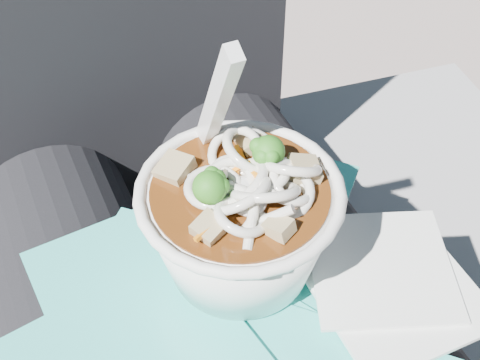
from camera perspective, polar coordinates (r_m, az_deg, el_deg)
name	(u,v)px	position (r m, az deg, el deg)	size (l,w,h in m)	color
lap	(223,347)	(0.60, -1.43, -14.04)	(0.35, 0.48, 0.16)	black
person_body	(184,257)	(0.64, -4.78, -6.57)	(0.34, 0.94, 1.03)	black
plastic_bag	(219,338)	(0.51, -1.79, -13.30)	(0.35, 0.38, 0.01)	#2AB2A9
napkins	(390,282)	(0.53, 12.69, -8.50)	(0.14, 0.15, 0.01)	white
udon_bowl	(241,217)	(0.49, 0.08, -3.15)	(0.19, 0.19, 0.20)	white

